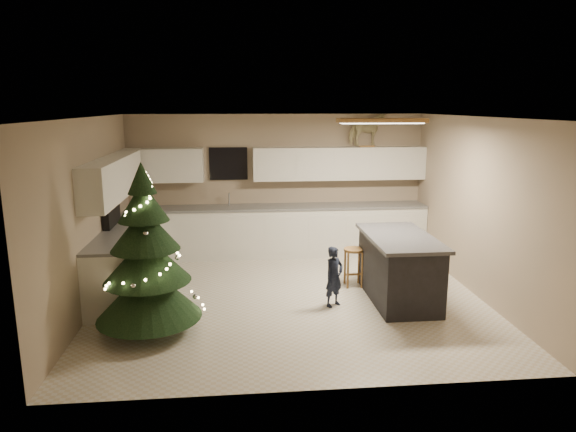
% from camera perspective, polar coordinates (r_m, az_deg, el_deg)
% --- Properties ---
extents(ground_plane, '(5.50, 5.50, 0.00)m').
position_cam_1_polar(ground_plane, '(7.60, 0.26, -9.06)').
color(ground_plane, beige).
extents(room_shell, '(5.52, 5.02, 2.61)m').
position_cam_1_polar(room_shell, '(7.16, 0.46, 4.11)').
color(room_shell, tan).
rests_on(room_shell, ground_plane).
extents(cabinetry, '(5.50, 3.20, 2.00)m').
position_cam_1_polar(cabinetry, '(8.92, -6.64, -0.81)').
color(cabinetry, silver).
rests_on(cabinetry, ground_plane).
extents(island, '(0.90, 1.70, 0.95)m').
position_cam_1_polar(island, '(7.56, 12.21, -5.62)').
color(island, black).
rests_on(island, ground_plane).
extents(bar_stool, '(0.31, 0.31, 0.60)m').
position_cam_1_polar(bar_stool, '(8.01, 7.31, -4.63)').
color(bar_stool, brown).
rests_on(bar_stool, ground_plane).
extents(christmas_tree, '(1.33, 1.28, 2.12)m').
position_cam_1_polar(christmas_tree, '(6.47, -15.42, -5.21)').
color(christmas_tree, '#3F2816').
rests_on(christmas_tree, ground_plane).
extents(toddler, '(0.37, 0.35, 0.85)m').
position_cam_1_polar(toddler, '(7.21, 5.14, -6.72)').
color(toddler, black).
rests_on(toddler, ground_plane).
extents(rocking_horse, '(0.75, 0.53, 0.60)m').
position_cam_1_polar(rocking_horse, '(9.68, 8.81, 9.45)').
color(rocking_horse, brown).
rests_on(rocking_horse, cabinetry).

